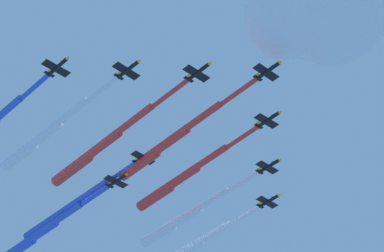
{
  "coord_description": "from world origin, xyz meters",
  "views": [
    {
      "loc": [
        26.86,
        -179.45,
        51.12
      ],
      "look_at": [
        0.0,
        0.0,
        213.13
      ],
      "focal_mm": 75.35,
      "sensor_mm": 36.0,
      "label": 1
    }
  ],
  "objects_px": {
    "jet_port_inner": "(181,179)",
    "jet_starboard_inner": "(100,147)",
    "jet_trail_starboard": "(41,233)",
    "jet_port_mid": "(184,218)",
    "jet_lead": "(168,143)",
    "jet_starboard_mid": "(44,136)",
    "jet_port_outer": "(185,251)",
    "jet_trail_port": "(65,211)"
  },
  "relations": [
    {
      "from": "jet_lead",
      "to": "jet_port_outer",
      "type": "bearing_deg",
      "value": 93.64
    },
    {
      "from": "jet_trail_starboard",
      "to": "jet_trail_port",
      "type": "bearing_deg",
      "value": -38.61
    },
    {
      "from": "jet_port_inner",
      "to": "jet_trail_starboard",
      "type": "xyz_separation_m",
      "value": [
        -53.26,
        21.45,
        -1.36
      ]
    },
    {
      "from": "jet_starboard_mid",
      "to": "jet_trail_starboard",
      "type": "distance_m",
      "value": 51.07
    },
    {
      "from": "jet_starboard_mid",
      "to": "jet_trail_starboard",
      "type": "bearing_deg",
      "value": 107.04
    },
    {
      "from": "jet_trail_starboard",
      "to": "jet_port_outer",
      "type": "bearing_deg",
      "value": 21.66
    },
    {
      "from": "jet_starboard_inner",
      "to": "jet_trail_starboard",
      "type": "height_order",
      "value": "jet_starboard_inner"
    },
    {
      "from": "jet_starboard_mid",
      "to": "jet_trail_starboard",
      "type": "xyz_separation_m",
      "value": [
        -14.96,
        48.81,
        -1.36
      ]
    },
    {
      "from": "jet_port_mid",
      "to": "jet_trail_port",
      "type": "height_order",
      "value": "jet_trail_port"
    },
    {
      "from": "jet_starboard_inner",
      "to": "jet_port_mid",
      "type": "bearing_deg",
      "value": 62.71
    },
    {
      "from": "jet_lead",
      "to": "jet_trail_starboard",
      "type": "relative_size",
      "value": 1.01
    },
    {
      "from": "jet_lead",
      "to": "jet_port_inner",
      "type": "bearing_deg",
      "value": 85.95
    },
    {
      "from": "jet_port_outer",
      "to": "jet_lead",
      "type": "bearing_deg",
      "value": -86.36
    },
    {
      "from": "jet_lead",
      "to": "jet_port_inner",
      "type": "distance_m",
      "value": 17.59
    },
    {
      "from": "jet_starboard_inner",
      "to": "jet_port_outer",
      "type": "bearing_deg",
      "value": 74.01
    },
    {
      "from": "jet_port_inner",
      "to": "jet_starboard_inner",
      "type": "bearing_deg",
      "value": -138.25
    },
    {
      "from": "jet_port_inner",
      "to": "jet_port_mid",
      "type": "xyz_separation_m",
      "value": [
        -2.08,
        19.29,
        -2.03
      ]
    },
    {
      "from": "jet_starboard_mid",
      "to": "jet_trail_port",
      "type": "height_order",
      "value": "jet_trail_port"
    },
    {
      "from": "jet_lead",
      "to": "jet_trail_port",
      "type": "relative_size",
      "value": 1.01
    },
    {
      "from": "jet_port_outer",
      "to": "jet_trail_port",
      "type": "relative_size",
      "value": 0.99
    },
    {
      "from": "jet_starboard_mid",
      "to": "jet_starboard_inner",
      "type": "bearing_deg",
      "value": 25.01
    },
    {
      "from": "jet_starboard_mid",
      "to": "jet_port_outer",
      "type": "relative_size",
      "value": 0.97
    },
    {
      "from": "jet_lead",
      "to": "jet_starboard_mid",
      "type": "height_order",
      "value": "jet_lead"
    },
    {
      "from": "jet_port_outer",
      "to": "jet_trail_starboard",
      "type": "bearing_deg",
      "value": -158.34
    },
    {
      "from": "jet_port_inner",
      "to": "jet_port_mid",
      "type": "height_order",
      "value": "jet_port_inner"
    },
    {
      "from": "jet_trail_starboard",
      "to": "jet_starboard_mid",
      "type": "bearing_deg",
      "value": -72.96
    },
    {
      "from": "jet_starboard_inner",
      "to": "jet_trail_port",
      "type": "bearing_deg",
      "value": 121.86
    },
    {
      "from": "jet_starboard_mid",
      "to": "jet_port_outer",
      "type": "distance_m",
      "value": 75.75
    },
    {
      "from": "jet_port_mid",
      "to": "jet_trail_starboard",
      "type": "height_order",
      "value": "jet_trail_starboard"
    },
    {
      "from": "jet_port_mid",
      "to": "jet_trail_starboard",
      "type": "xyz_separation_m",
      "value": [
        -51.19,
        2.15,
        0.67
      ]
    },
    {
      "from": "jet_starboard_inner",
      "to": "jet_trail_starboard",
      "type": "xyz_separation_m",
      "value": [
        -30.97,
        41.34,
        -1.0
      ]
    },
    {
      "from": "jet_starboard_inner",
      "to": "jet_port_outer",
      "type": "relative_size",
      "value": 1.07
    },
    {
      "from": "jet_trail_port",
      "to": "jet_port_inner",
      "type": "bearing_deg",
      "value": -16.99
    },
    {
      "from": "jet_port_inner",
      "to": "jet_trail_starboard",
      "type": "height_order",
      "value": "jet_port_inner"
    },
    {
      "from": "jet_starboard_mid",
      "to": "jet_trail_port",
      "type": "distance_m",
      "value": 40.69
    },
    {
      "from": "jet_starboard_inner",
      "to": "jet_starboard_mid",
      "type": "height_order",
      "value": "jet_starboard_mid"
    },
    {
      "from": "jet_trail_port",
      "to": "jet_trail_starboard",
      "type": "height_order",
      "value": "jet_trail_port"
    },
    {
      "from": "jet_port_inner",
      "to": "jet_port_mid",
      "type": "bearing_deg",
      "value": 96.14
    },
    {
      "from": "jet_port_inner",
      "to": "jet_starboard_inner",
      "type": "distance_m",
      "value": 29.88
    },
    {
      "from": "jet_port_inner",
      "to": "jet_starboard_mid",
      "type": "xyz_separation_m",
      "value": [
        -38.3,
        -27.37,
        -0.0
      ]
    },
    {
      "from": "jet_trail_starboard",
      "to": "jet_port_mid",
      "type": "bearing_deg",
      "value": -2.41
    },
    {
      "from": "jet_lead",
      "to": "jet_port_outer",
      "type": "distance_m",
      "value": 58.32
    }
  ]
}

